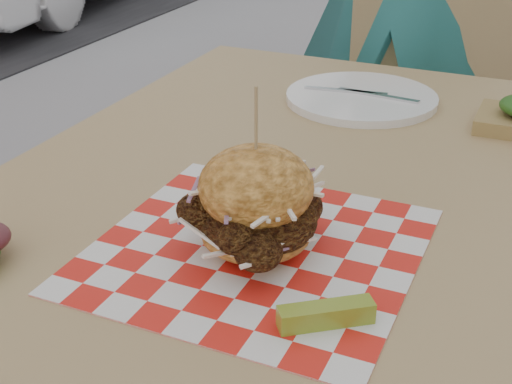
# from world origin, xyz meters

# --- Properties ---
(patio_table) EXTENTS (0.80, 1.20, 0.75)m
(patio_table) POSITION_xyz_m (-0.09, 0.02, 0.67)
(patio_table) COLOR tan
(patio_table) RESTS_ON ground
(patio_chair) EXTENTS (0.52, 0.53, 0.95)m
(patio_chair) POSITION_xyz_m (-0.12, 0.94, 0.55)
(patio_chair) COLOR tan
(patio_chair) RESTS_ON ground
(paper_liner) EXTENTS (0.36, 0.36, 0.00)m
(paper_liner) POSITION_xyz_m (-0.06, -0.16, 0.75)
(paper_liner) COLOR red
(paper_liner) RESTS_ON patio_table
(sandwich) EXTENTS (0.17, 0.17, 0.20)m
(sandwich) POSITION_xyz_m (-0.06, -0.16, 0.81)
(sandwich) COLOR gold
(sandwich) RESTS_ON paper_liner
(pickle_spear) EXTENTS (0.09, 0.07, 0.02)m
(pickle_spear) POSITION_xyz_m (0.06, -0.26, 0.76)
(pickle_spear) COLOR olive
(pickle_spear) RESTS_ON paper_liner
(place_setting) EXTENTS (0.27, 0.27, 0.02)m
(place_setting) POSITION_xyz_m (-0.09, 0.38, 0.76)
(place_setting) COLOR white
(place_setting) RESTS_ON patio_table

